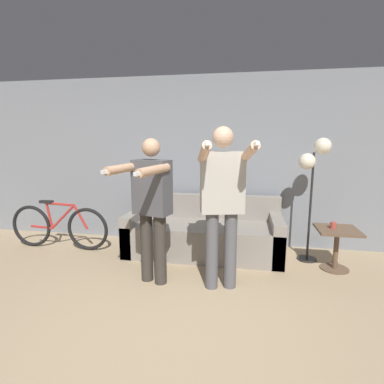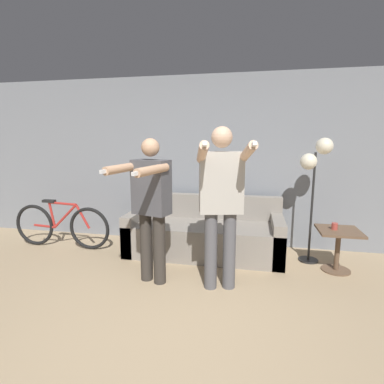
% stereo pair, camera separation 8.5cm
% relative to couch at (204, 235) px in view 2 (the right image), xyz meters
% --- Properties ---
extents(ground_plane, '(16.00, 16.00, 0.00)m').
position_rel_couch_xyz_m(ground_plane, '(-0.12, -2.16, -0.28)').
color(ground_plane, tan).
extents(wall_back, '(10.00, 0.05, 2.60)m').
position_rel_couch_xyz_m(wall_back, '(-0.12, 0.53, 1.02)').
color(wall_back, gray).
rests_on(wall_back, ground_plane).
extents(couch, '(2.19, 0.85, 0.81)m').
position_rel_couch_xyz_m(couch, '(0.00, 0.00, 0.00)').
color(couch, gray).
rests_on(couch, ground_plane).
extents(person_left, '(0.60, 0.76, 1.65)m').
position_rel_couch_xyz_m(person_left, '(-0.45, -1.00, 0.67)').
color(person_left, '#38332D').
rests_on(person_left, ground_plane).
extents(person_right, '(0.63, 0.74, 1.77)m').
position_rel_couch_xyz_m(person_right, '(0.34, -1.00, 0.76)').
color(person_right, '#56565B').
rests_on(person_right, ground_plane).
extents(cat, '(0.49, 0.15, 0.18)m').
position_rel_couch_xyz_m(cat, '(0.29, 0.32, 0.62)').
color(cat, '#3D3833').
rests_on(cat, couch).
extents(floor_lamp, '(0.39, 0.26, 1.66)m').
position_rel_couch_xyz_m(floor_lamp, '(1.45, 0.01, 1.05)').
color(floor_lamp, black).
rests_on(floor_lamp, ground_plane).
extents(side_table, '(0.50, 0.50, 0.54)m').
position_rel_couch_xyz_m(side_table, '(1.73, -0.25, 0.11)').
color(side_table, brown).
rests_on(side_table, ground_plane).
extents(cup, '(0.07, 0.07, 0.08)m').
position_rel_couch_xyz_m(cup, '(1.68, -0.25, 0.30)').
color(cup, '#B7473D').
rests_on(cup, side_table).
extents(bicycle, '(1.58, 0.07, 0.74)m').
position_rel_couch_xyz_m(bicycle, '(-2.18, -0.19, 0.06)').
color(bicycle, black).
rests_on(bicycle, ground_plane).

